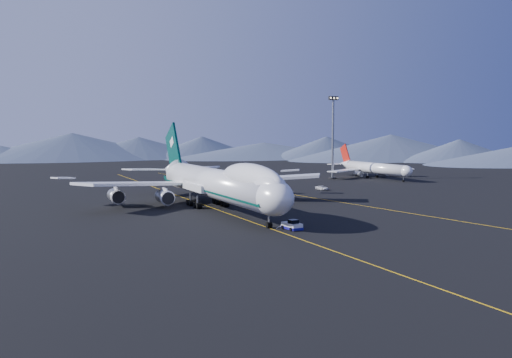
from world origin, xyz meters
name	(u,v)px	position (x,y,z in m)	size (l,w,h in m)	color
ground	(216,209)	(0.00, 0.00, 0.00)	(500.00, 500.00, 0.00)	black
taxiway_line_main	(216,209)	(0.00, 0.00, 0.01)	(0.25, 220.00, 0.01)	#D69C0C
taxiway_line_side	(312,198)	(30.00, 10.00, 0.01)	(0.25, 200.00, 0.01)	#D69C0C
boeing_747	(216,183)	(0.00, 0.03, 5.81)	(59.62, 72.43, 19.37)	silver
pushback_tug	(292,226)	(3.00, -29.50, 0.57)	(2.65, 4.30, 1.81)	silver
second_jet	(373,168)	(80.55, 53.14, 3.65)	(37.47, 42.34, 12.05)	silver
service_van	(322,188)	(42.31, 25.30, 0.60)	(1.99, 4.32, 1.20)	silver
floodlight_mast	(333,137)	(65.85, 57.08, 14.82)	(3.61, 2.71, 29.25)	black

